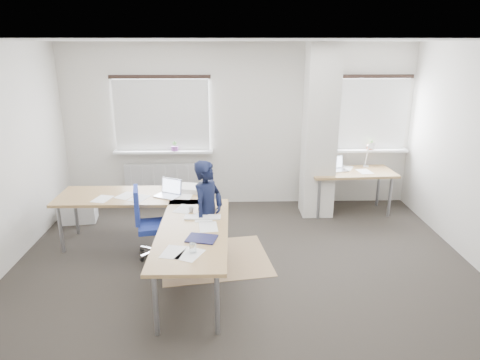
{
  "coord_description": "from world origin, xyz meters",
  "views": [
    {
      "loc": [
        -0.18,
        -4.82,
        2.78
      ],
      "look_at": [
        -0.02,
        0.9,
        0.93
      ],
      "focal_mm": 32.0,
      "sensor_mm": 36.0,
      "label": 1
    }
  ],
  "objects_px": {
    "desk_main": "(162,213)",
    "person": "(208,215)",
    "desk_side": "(351,173)",
    "task_chair": "(153,237)"
  },
  "relations": [
    {
      "from": "desk_main",
      "to": "person",
      "type": "height_order",
      "value": "person"
    },
    {
      "from": "desk_main",
      "to": "person",
      "type": "bearing_deg",
      "value": -10.05
    },
    {
      "from": "desk_side",
      "to": "task_chair",
      "type": "bearing_deg",
      "value": -156.97
    },
    {
      "from": "person",
      "to": "desk_main",
      "type": "bearing_deg",
      "value": 111.31
    },
    {
      "from": "desk_main",
      "to": "task_chair",
      "type": "xyz_separation_m",
      "value": [
        -0.17,
        0.16,
        -0.42
      ]
    },
    {
      "from": "desk_main",
      "to": "person",
      "type": "distance_m",
      "value": 0.61
    },
    {
      "from": "desk_main",
      "to": "desk_side",
      "type": "relative_size",
      "value": 1.83
    },
    {
      "from": "task_chair",
      "to": "person",
      "type": "distance_m",
      "value": 0.92
    },
    {
      "from": "desk_side",
      "to": "person",
      "type": "relative_size",
      "value": 1.02
    },
    {
      "from": "desk_main",
      "to": "task_chair",
      "type": "distance_m",
      "value": 0.48
    }
  ]
}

